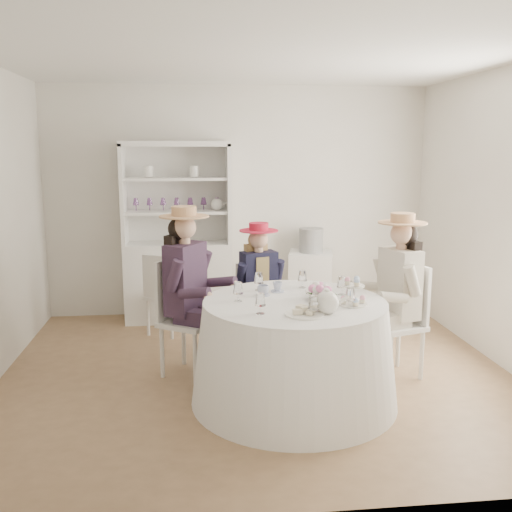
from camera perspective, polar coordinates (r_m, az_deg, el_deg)
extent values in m
plane|color=olive|center=(5.20, 0.12, -11.66)|extent=(4.50, 4.50, 0.00)
plane|color=white|center=(4.86, 0.14, 19.27)|extent=(4.50, 4.50, 0.00)
plane|color=silver|center=(6.82, -1.78, 5.45)|extent=(4.50, 0.00, 4.50)
plane|color=silver|center=(2.90, 4.62, -1.90)|extent=(4.50, 0.00, 4.50)
plane|color=silver|center=(5.57, 23.85, 3.32)|extent=(0.00, 4.50, 4.50)
cone|color=white|center=(4.56, 3.83, -9.60)|extent=(1.62, 1.62, 0.80)
cylinder|color=white|center=(4.43, 3.89, -4.63)|extent=(1.42, 1.42, 0.02)
cube|color=silver|center=(6.69, -7.73, -2.51)|extent=(1.29, 0.71, 0.91)
cube|color=silver|center=(6.74, -7.91, 6.30)|extent=(1.19, 0.31, 1.11)
cube|color=silver|center=(6.52, -8.08, 11.05)|extent=(1.29, 0.71, 0.06)
cube|color=silver|center=(6.58, -13.10, 6.01)|extent=(0.14, 0.45, 1.11)
cube|color=silver|center=(6.55, -2.78, 6.26)|extent=(0.14, 0.45, 1.11)
cube|color=silver|center=(6.56, -7.91, 4.39)|extent=(1.20, 0.65, 0.03)
cube|color=silver|center=(6.53, -8.00, 7.67)|extent=(1.20, 0.65, 0.03)
sphere|color=white|center=(6.55, -3.93, 5.18)|extent=(0.14, 0.14, 0.14)
cube|color=silver|center=(6.82, 5.44, -2.81)|extent=(0.60, 0.60, 0.77)
cylinder|color=black|center=(6.72, 5.52, 1.58)|extent=(0.30, 0.30, 0.28)
cube|color=silver|center=(5.06, -6.76, -6.60)|extent=(0.59, 0.59, 0.04)
cylinder|color=silver|center=(4.92, -6.10, -10.11)|extent=(0.04, 0.04, 0.47)
cylinder|color=silver|center=(5.19, -4.08, -8.94)|extent=(0.04, 0.04, 0.47)
cylinder|color=silver|center=(5.10, -9.37, -9.43)|extent=(0.04, 0.04, 0.47)
cylinder|color=silver|center=(5.36, -7.25, -8.35)|extent=(0.04, 0.04, 0.47)
cube|color=silver|center=(5.09, -8.64, -3.20)|extent=(0.24, 0.36, 0.53)
cube|color=black|center=(4.97, -7.06, -2.24)|extent=(0.38, 0.44, 0.62)
cube|color=black|center=(4.90, -6.13, -6.15)|extent=(0.38, 0.31, 0.13)
cylinder|color=black|center=(4.93, -4.57, -9.94)|extent=(0.11, 0.11, 0.49)
cylinder|color=black|center=(4.76, -8.10, -1.95)|extent=(0.21, 0.18, 0.29)
cube|color=black|center=(5.05, -4.97, -5.60)|extent=(0.38, 0.31, 0.13)
cylinder|color=black|center=(5.08, -3.46, -9.27)|extent=(0.11, 0.11, 0.49)
cylinder|color=black|center=(5.12, -5.34, -0.99)|extent=(0.21, 0.18, 0.29)
cylinder|color=#D8A889|center=(4.91, -7.15, 1.50)|extent=(0.10, 0.10, 0.08)
sphere|color=#D8A889|center=(4.89, -7.18, 2.85)|extent=(0.20, 0.20, 0.20)
sphere|color=black|center=(4.92, -7.64, 2.70)|extent=(0.20, 0.20, 0.20)
cube|color=black|center=(4.98, -7.93, -0.12)|extent=(0.21, 0.26, 0.40)
cylinder|color=tan|center=(4.88, -7.21, 3.96)|extent=(0.42, 0.42, 0.01)
cylinder|color=tan|center=(4.88, -7.22, 4.46)|extent=(0.21, 0.21, 0.08)
cube|color=silver|center=(5.50, 0.34, -5.82)|extent=(0.45, 0.45, 0.04)
cylinder|color=silver|center=(5.38, -0.50, -8.56)|extent=(0.03, 0.03, 0.40)
cylinder|color=silver|center=(5.49, 2.36, -8.16)|extent=(0.03, 0.03, 0.40)
cylinder|color=silver|center=(5.64, -1.64, -7.65)|extent=(0.03, 0.03, 0.40)
cylinder|color=silver|center=(5.74, 1.12, -7.29)|extent=(0.03, 0.03, 0.40)
cube|color=silver|center=(5.58, -0.32, -2.94)|extent=(0.34, 0.12, 0.46)
cube|color=black|center=(5.43, 0.27, -2.33)|extent=(0.37, 0.27, 0.53)
cube|color=tan|center=(5.43, 0.27, -2.33)|extent=(0.18, 0.23, 0.46)
cube|color=black|center=(5.35, -0.02, -5.48)|extent=(0.20, 0.33, 0.11)
cylinder|color=black|center=(5.32, 0.52, -8.68)|extent=(0.09, 0.09, 0.42)
cylinder|color=black|center=(5.31, -1.47, -1.92)|extent=(0.12, 0.18, 0.25)
cube|color=black|center=(5.41, 1.60, -5.29)|extent=(0.20, 0.33, 0.11)
cylinder|color=black|center=(5.38, 2.15, -8.45)|extent=(0.09, 0.09, 0.42)
cylinder|color=black|center=(5.45, 2.26, -1.58)|extent=(0.12, 0.18, 0.25)
cylinder|color=#D8A889|center=(5.37, 0.27, 0.62)|extent=(0.08, 0.08, 0.07)
sphere|color=#D8A889|center=(5.35, 0.27, 1.69)|extent=(0.17, 0.17, 0.17)
sphere|color=tan|center=(5.39, 0.10, 1.61)|extent=(0.17, 0.17, 0.17)
cube|color=tan|center=(5.46, -0.03, -0.58)|extent=(0.23, 0.13, 0.35)
cylinder|color=#BD1C37|center=(5.34, 0.27, 2.56)|extent=(0.37, 0.37, 0.01)
cylinder|color=#BD1C37|center=(5.33, 0.27, 2.95)|extent=(0.18, 0.18, 0.07)
cube|color=silver|center=(5.14, 13.79, -6.77)|extent=(0.51, 0.51, 0.04)
cylinder|color=silver|center=(5.25, 11.14, -9.00)|extent=(0.04, 0.04, 0.45)
cylinder|color=silver|center=(5.00, 13.27, -10.11)|extent=(0.04, 0.04, 0.45)
cylinder|color=silver|center=(5.43, 14.03, -8.44)|extent=(0.04, 0.04, 0.45)
cylinder|color=silver|center=(5.19, 16.23, -9.47)|extent=(0.04, 0.04, 0.45)
cube|color=silver|center=(5.18, 15.56, -3.56)|extent=(0.14, 0.38, 0.51)
cube|color=beige|center=(5.05, 14.17, -2.64)|extent=(0.30, 0.41, 0.59)
cube|color=beige|center=(5.12, 12.10, -5.82)|extent=(0.37, 0.23, 0.12)
cylinder|color=beige|center=(5.13, 10.64, -9.32)|extent=(0.10, 0.10, 0.47)
cylinder|color=beige|center=(5.18, 12.43, -1.42)|extent=(0.20, 0.14, 0.28)
cube|color=beige|center=(4.97, 13.33, -6.35)|extent=(0.37, 0.23, 0.12)
cylinder|color=beige|center=(4.99, 11.82, -9.95)|extent=(0.10, 0.10, 0.47)
cylinder|color=beige|center=(4.85, 15.33, -2.38)|extent=(0.20, 0.14, 0.28)
cylinder|color=#D8A889|center=(4.99, 14.33, 0.91)|extent=(0.09, 0.09, 0.08)
sphere|color=#D8A889|center=(4.97, 14.39, 2.19)|extent=(0.19, 0.19, 0.19)
sphere|color=black|center=(5.00, 14.80, 2.04)|extent=(0.19, 0.19, 0.19)
cube|color=black|center=(5.07, 14.99, -0.63)|extent=(0.15, 0.26, 0.39)
cylinder|color=tan|center=(4.96, 14.44, 3.24)|extent=(0.41, 0.41, 0.01)
cylinder|color=tan|center=(4.96, 14.46, 3.71)|extent=(0.20, 0.20, 0.08)
cube|color=silver|center=(6.21, -8.92, -4.01)|extent=(0.50, 0.50, 0.04)
cylinder|color=silver|center=(6.31, -7.03, -5.70)|extent=(0.03, 0.03, 0.40)
cylinder|color=silver|center=(6.46, -9.27, -5.38)|extent=(0.03, 0.03, 0.40)
cylinder|color=silver|center=(6.07, -8.44, -6.40)|extent=(0.03, 0.03, 0.40)
cylinder|color=silver|center=(6.23, -10.74, -6.04)|extent=(0.03, 0.03, 0.40)
cube|color=silver|center=(6.02, -9.84, -2.10)|extent=(0.31, 0.20, 0.46)
imported|color=white|center=(4.57, 0.72, -3.51)|extent=(0.10, 0.10, 0.07)
imported|color=white|center=(4.69, 2.17, -3.16)|extent=(0.09, 0.09, 0.07)
imported|color=white|center=(4.63, 6.48, -3.40)|extent=(0.12, 0.12, 0.07)
imported|color=white|center=(4.47, 6.37, -4.03)|extent=(0.25, 0.25, 0.05)
sphere|color=pink|center=(4.44, 7.21, -3.42)|extent=(0.06, 0.06, 0.06)
sphere|color=white|center=(4.47, 6.94, -3.32)|extent=(0.06, 0.06, 0.06)
sphere|color=pink|center=(4.48, 6.49, -3.28)|extent=(0.06, 0.06, 0.06)
sphere|color=white|center=(4.47, 6.05, -3.31)|extent=(0.06, 0.06, 0.06)
sphere|color=pink|center=(4.44, 5.83, -3.41)|extent=(0.06, 0.06, 0.06)
sphere|color=white|center=(4.40, 5.93, -3.53)|extent=(0.06, 0.06, 0.06)
sphere|color=pink|center=(4.38, 6.31, -3.61)|extent=(0.06, 0.06, 0.06)
sphere|color=white|center=(4.38, 6.80, -3.61)|extent=(0.06, 0.06, 0.06)
sphere|color=pink|center=(4.41, 7.15, -3.54)|extent=(0.06, 0.06, 0.06)
sphere|color=white|center=(4.12, 7.13, -4.64)|extent=(0.17, 0.17, 0.17)
cylinder|color=white|center=(4.14, 8.54, -4.46)|extent=(0.10, 0.03, 0.08)
cylinder|color=white|center=(4.10, 7.15, -3.49)|extent=(0.04, 0.04, 0.02)
cylinder|color=white|center=(4.07, 4.87, -5.81)|extent=(0.28, 0.28, 0.01)
cube|color=beige|center=(4.03, 4.18, -5.58)|extent=(0.06, 0.04, 0.03)
cube|color=beige|center=(4.06, 4.88, -5.30)|extent=(0.07, 0.06, 0.03)
cube|color=beige|center=(4.09, 5.56, -5.35)|extent=(0.08, 0.07, 0.03)
cube|color=beige|center=(4.09, 4.46, -5.14)|extent=(0.08, 0.08, 0.03)
cube|color=beige|center=(4.03, 5.45, -5.61)|extent=(0.07, 0.08, 0.03)
cylinder|color=white|center=(4.37, 9.66, -4.75)|extent=(0.22, 0.22, 0.01)
cylinder|color=white|center=(4.36, 9.69, -3.89)|extent=(0.02, 0.02, 0.15)
cylinder|color=white|center=(4.34, 9.72, -2.95)|extent=(0.17, 0.17, 0.01)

